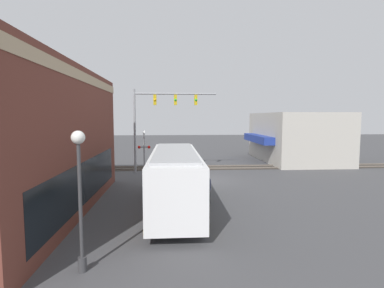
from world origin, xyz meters
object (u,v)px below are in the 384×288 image
at_px(crossing_signal, 144,147).
at_px(city_bus, 175,177).
at_px(parked_car_grey, 173,156).
at_px(pedestrian_near_bus, 208,189).
at_px(streetlamp, 80,189).

bearing_deg(crossing_signal, city_bus, -166.50).
distance_m(city_bus, crossing_signal, 11.75).
distance_m(city_bus, parked_car_grey, 17.53).
distance_m(city_bus, pedestrian_near_bus, 2.39).
bearing_deg(streetlamp, parked_car_grey, -7.36).
xyz_separation_m(streetlamp, pedestrian_near_bus, (7.69, -5.09, -1.97)).
distance_m(city_bus, streetlamp, 7.49).
height_order(streetlamp, parked_car_grey, streetlamp).
height_order(city_bus, pedestrian_near_bus, city_bus).
height_order(crossing_signal, streetlamp, streetlamp).
distance_m(crossing_signal, pedestrian_near_bus, 11.55).
bearing_deg(streetlamp, city_bus, -24.94).
relative_size(city_bus, parked_car_grey, 2.47).
xyz_separation_m(crossing_signal, parked_car_grey, (6.08, -2.74, -1.65)).
xyz_separation_m(city_bus, crossing_signal, (11.41, 2.74, 0.51)).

